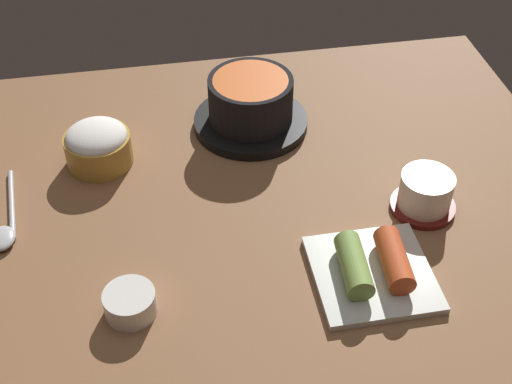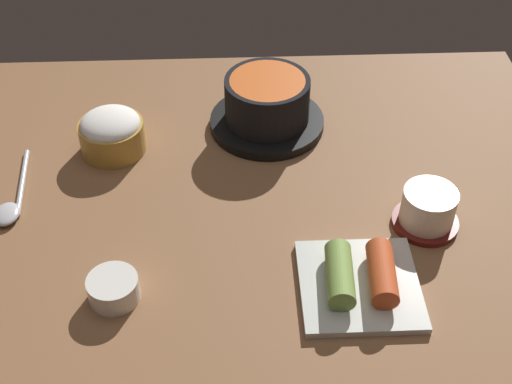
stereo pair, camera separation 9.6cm
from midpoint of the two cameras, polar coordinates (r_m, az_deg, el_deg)
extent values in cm
cube|color=brown|center=(100.26, 1.55, -1.08)|extent=(100.00, 76.00, 2.00)
cylinder|color=black|center=(112.46, 3.35, 5.61)|extent=(18.23, 18.23, 1.52)
cylinder|color=black|center=(109.91, 3.44, 7.44)|extent=(13.31, 13.31, 7.21)
cylinder|color=#D15619|center=(108.06, 3.52, 8.87)|extent=(11.71, 11.71, 0.60)
cylinder|color=#B78C38|center=(107.90, -9.17, 4.36)|extent=(9.91, 9.91, 4.83)
ellipsoid|color=white|center=(106.45, -9.31, 5.38)|extent=(9.12, 9.12, 3.47)
cylinder|color=maroon|center=(99.56, 16.34, -2.49)|extent=(9.13, 9.13, 0.80)
cylinder|color=silver|center=(97.62, 16.66, -1.28)|extent=(7.32, 7.32, 5.00)
cylinder|color=#C6D18C|center=(96.18, 16.92, -0.33)|extent=(6.22, 6.22, 0.40)
cube|color=silver|center=(89.57, 11.51, -7.63)|extent=(14.92, 14.92, 1.00)
cylinder|color=#7A9E47|center=(87.38, 10.02, -6.80)|extent=(3.97, 9.16, 3.39)
cylinder|color=#C64C23|center=(88.57, 13.35, -6.61)|extent=(4.07, 9.19, 3.39)
cylinder|color=white|center=(86.93, -8.46, -7.98)|extent=(6.36, 6.36, 3.22)
cylinder|color=brown|center=(85.94, -8.55, -7.43)|extent=(5.22, 5.22, 0.50)
cylinder|color=#B7B7BC|center=(105.71, -16.11, 0.67)|extent=(2.21, 14.17, 0.80)
ellipsoid|color=#B7B7BC|center=(100.66, -17.19, -1.87)|extent=(3.60, 4.68, 1.26)
camera|label=1|loc=(0.05, -87.13, 2.61)|focal=49.00mm
camera|label=2|loc=(0.05, 92.87, -2.61)|focal=49.00mm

